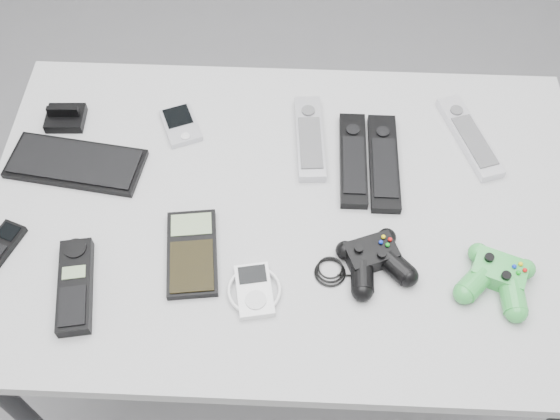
{
  "coord_description": "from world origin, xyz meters",
  "views": [
    {
      "loc": [
        0.07,
        -0.62,
        1.82
      ],
      "look_at": [
        0.04,
        0.07,
        0.8
      ],
      "focal_mm": 42.0,
      "sensor_mm": 36.0,
      "label": 1
    }
  ],
  "objects_px": {
    "mobile_phone": "(0,246)",
    "controller_black": "(374,259)",
    "pda_keyboard": "(76,163)",
    "remote_silver_a": "(310,137)",
    "remote_black_a": "(353,159)",
    "controller_green": "(497,277)",
    "cordless_handset": "(75,286)",
    "calculator": "(192,253)",
    "pda": "(181,125)",
    "mp3_player": "(254,290)",
    "remote_silver_b": "(469,136)",
    "desk": "(288,226)",
    "remote_black_b": "(384,162)"
  },
  "relations": [
    {
      "from": "remote_silver_a",
      "to": "mobile_phone",
      "type": "relative_size",
      "value": 2.12
    },
    {
      "from": "remote_black_a",
      "to": "controller_black",
      "type": "distance_m",
      "value": 0.24
    },
    {
      "from": "pda_keyboard",
      "to": "mp3_player",
      "type": "bearing_deg",
      "value": -27.57
    },
    {
      "from": "mobile_phone",
      "to": "cordless_handset",
      "type": "xyz_separation_m",
      "value": [
        0.16,
        -0.08,
        0.01
      ]
    },
    {
      "from": "desk",
      "to": "remote_silver_b",
      "type": "bearing_deg",
      "value": 26.74
    },
    {
      "from": "pda",
      "to": "mp3_player",
      "type": "xyz_separation_m",
      "value": [
        0.18,
        -0.38,
        0.0
      ]
    },
    {
      "from": "pda",
      "to": "remote_black_b",
      "type": "relative_size",
      "value": 0.43
    },
    {
      "from": "pda",
      "to": "calculator",
      "type": "xyz_separation_m",
      "value": [
        0.06,
        -0.31,
        0.0
      ]
    },
    {
      "from": "controller_black",
      "to": "controller_green",
      "type": "distance_m",
      "value": 0.22
    },
    {
      "from": "remote_silver_b",
      "to": "cordless_handset",
      "type": "bearing_deg",
      "value": -171.65
    },
    {
      "from": "pda_keyboard",
      "to": "controller_green",
      "type": "xyz_separation_m",
      "value": [
        0.8,
        -0.23,
        0.01
      ]
    },
    {
      "from": "remote_silver_a",
      "to": "controller_black",
      "type": "xyz_separation_m",
      "value": [
        0.12,
        -0.29,
        0.01
      ]
    },
    {
      "from": "remote_silver_a",
      "to": "mp3_player",
      "type": "distance_m",
      "value": 0.36
    },
    {
      "from": "remote_silver_a",
      "to": "remote_black_b",
      "type": "distance_m",
      "value": 0.16
    },
    {
      "from": "pda_keyboard",
      "to": "mp3_player",
      "type": "distance_m",
      "value": 0.46
    },
    {
      "from": "mp3_player",
      "to": "remote_black_a",
      "type": "bearing_deg",
      "value": 48.67
    },
    {
      "from": "desk",
      "to": "pda_keyboard",
      "type": "relative_size",
      "value": 4.37
    },
    {
      "from": "pda",
      "to": "remote_silver_b",
      "type": "xyz_separation_m",
      "value": [
        0.6,
        -0.01,
        0.0
      ]
    },
    {
      "from": "cordless_handset",
      "to": "calculator",
      "type": "relative_size",
      "value": 1.02
    },
    {
      "from": "mp3_player",
      "to": "controller_green",
      "type": "height_order",
      "value": "controller_green"
    },
    {
      "from": "pda",
      "to": "calculator",
      "type": "distance_m",
      "value": 0.31
    },
    {
      "from": "desk",
      "to": "remote_black_b",
      "type": "xyz_separation_m",
      "value": [
        0.19,
        0.11,
        0.08
      ]
    },
    {
      "from": "remote_black_a",
      "to": "controller_green",
      "type": "relative_size",
      "value": 1.66
    },
    {
      "from": "calculator",
      "to": "mp3_player",
      "type": "bearing_deg",
      "value": -38.31
    },
    {
      "from": "calculator",
      "to": "mp3_player",
      "type": "distance_m",
      "value": 0.14
    },
    {
      "from": "remote_silver_b",
      "to": "controller_black",
      "type": "distance_m",
      "value": 0.37
    },
    {
      "from": "controller_black",
      "to": "pda",
      "type": "bearing_deg",
      "value": 119.57
    },
    {
      "from": "controller_green",
      "to": "remote_black_a",
      "type": "bearing_deg",
      "value": 153.98
    },
    {
      "from": "calculator",
      "to": "mp3_player",
      "type": "xyz_separation_m",
      "value": [
        0.12,
        -0.07,
        0.0
      ]
    },
    {
      "from": "remote_black_a",
      "to": "remote_black_b",
      "type": "height_order",
      "value": "same"
    },
    {
      "from": "mobile_phone",
      "to": "controller_black",
      "type": "distance_m",
      "value": 0.68
    },
    {
      "from": "pda_keyboard",
      "to": "controller_green",
      "type": "bearing_deg",
      "value": -8.07
    },
    {
      "from": "calculator",
      "to": "controller_black",
      "type": "distance_m",
      "value": 0.33
    },
    {
      "from": "cordless_handset",
      "to": "controller_black",
      "type": "distance_m",
      "value": 0.53
    },
    {
      "from": "remote_silver_a",
      "to": "cordless_handset",
      "type": "distance_m",
      "value": 0.54
    },
    {
      "from": "pda_keyboard",
      "to": "controller_black",
      "type": "relative_size",
      "value": 1.25
    },
    {
      "from": "pda_keyboard",
      "to": "calculator",
      "type": "xyz_separation_m",
      "value": [
        0.26,
        -0.2,
        0.0
      ]
    },
    {
      "from": "remote_black_b",
      "to": "calculator",
      "type": "height_order",
      "value": "remote_black_b"
    },
    {
      "from": "calculator",
      "to": "cordless_handset",
      "type": "bearing_deg",
      "value": -165.57
    },
    {
      "from": "remote_black_b",
      "to": "mp3_player",
      "type": "relative_size",
      "value": 2.32
    },
    {
      "from": "remote_black_b",
      "to": "controller_green",
      "type": "xyz_separation_m",
      "value": [
        0.19,
        -0.26,
        0.01
      ]
    },
    {
      "from": "remote_black_b",
      "to": "calculator",
      "type": "bearing_deg",
      "value": -147.84
    },
    {
      "from": "desk",
      "to": "cordless_handset",
      "type": "xyz_separation_m",
      "value": [
        -0.37,
        -0.19,
        0.08
      ]
    },
    {
      "from": "desk",
      "to": "mp3_player",
      "type": "xyz_separation_m",
      "value": [
        -0.05,
        -0.19,
        0.08
      ]
    },
    {
      "from": "controller_green",
      "to": "mp3_player",
      "type": "bearing_deg",
      "value": -154.22
    },
    {
      "from": "pda",
      "to": "remote_black_a",
      "type": "distance_m",
      "value": 0.37
    },
    {
      "from": "pda_keyboard",
      "to": "remote_silver_a",
      "type": "bearing_deg",
      "value": 18.28
    },
    {
      "from": "remote_silver_b",
      "to": "cordless_handset",
      "type": "height_order",
      "value": "cordless_handset"
    },
    {
      "from": "pda_keyboard",
      "to": "remote_black_a",
      "type": "height_order",
      "value": "remote_black_a"
    },
    {
      "from": "remote_silver_a",
      "to": "mobile_phone",
      "type": "bearing_deg",
      "value": -157.52
    }
  ]
}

